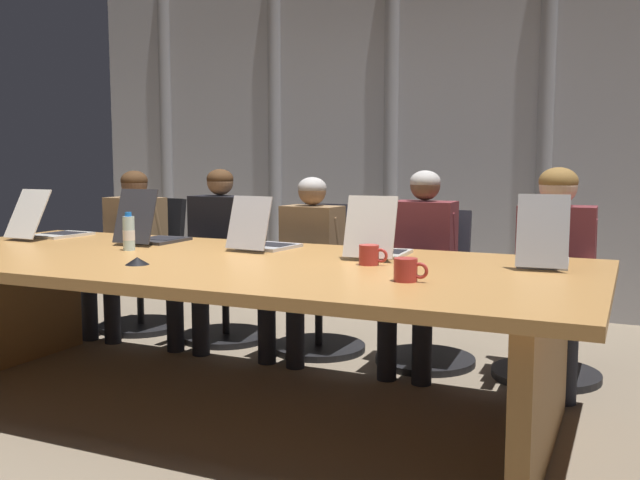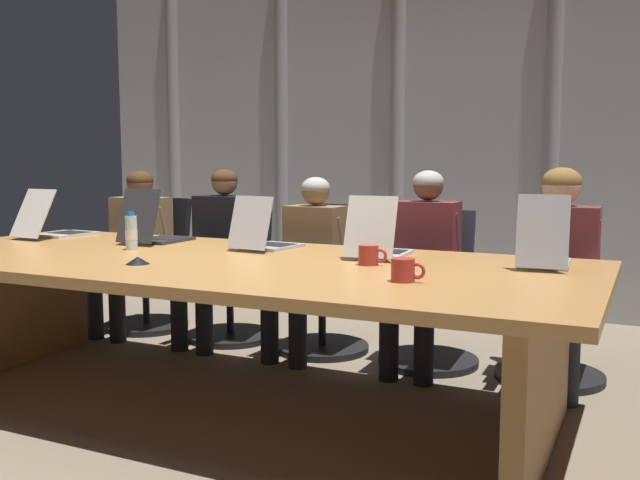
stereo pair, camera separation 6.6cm
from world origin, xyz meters
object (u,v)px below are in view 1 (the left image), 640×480
at_px(laptop_left_end, 51,228).
at_px(office_chair_center, 322,296).
at_px(water_bottle_primary, 129,233).
at_px(office_chair_left_end, 145,281).
at_px(laptop_left_mid, 152,233).
at_px(office_chair_right_mid, 428,307).
at_px(laptop_right_end, 543,253).
at_px(person_left_mid, 214,247).
at_px(person_right_mid, 420,260).
at_px(laptop_right_mid, 378,245).
at_px(coffee_mug_far, 370,255).
at_px(person_center, 305,256).
at_px(office_chair_right_end, 549,318).
at_px(office_chair_left_mid, 228,287).
at_px(person_right_end, 554,262).
at_px(laptop_center, 263,239).
at_px(conference_mic_left_side, 137,261).
at_px(coffee_mug_near, 407,270).
at_px(person_left_end, 128,242).

bearing_deg(laptop_left_end, office_chair_center, -57.95).
bearing_deg(water_bottle_primary, office_chair_left_end, 125.32).
relative_size(laptop_left_mid, office_chair_right_mid, 0.47).
bearing_deg(laptop_right_end, person_left_mid, 68.99).
bearing_deg(water_bottle_primary, office_chair_center, 60.98).
distance_m(office_chair_left_end, person_right_mid, 2.14).
xyz_separation_m(laptop_right_mid, person_left_mid, (-1.39, 0.66, -0.15)).
xyz_separation_m(water_bottle_primary, coffee_mug_far, (1.35, 0.03, -0.05)).
distance_m(laptop_left_end, person_center, 1.59).
distance_m(laptop_right_mid, person_right_mid, 0.67).
distance_m(office_chair_center, office_chair_right_end, 1.41).
bearing_deg(laptop_left_end, water_bottle_primary, -106.43).
height_order(laptop_left_mid, person_right_mid, person_right_mid).
xyz_separation_m(person_left_mid, person_right_mid, (1.42, -0.00, -0.00)).
bearing_deg(office_chair_right_mid, person_center, -80.60).
relative_size(laptop_left_mid, coffee_mug_far, 3.16).
distance_m(laptop_right_end, office_chair_left_mid, 2.36).
bearing_deg(person_right_end, coffee_mug_far, -38.16).
bearing_deg(office_chair_center, person_right_end, 85.59).
bearing_deg(laptop_left_end, laptop_left_mid, -85.70).
height_order(office_chair_center, office_chair_right_mid, office_chair_center).
relative_size(office_chair_left_end, person_left_mid, 0.81).
relative_size(office_chair_center, coffee_mug_far, 6.83).
relative_size(laptop_center, conference_mic_left_side, 3.73).
distance_m(person_right_end, coffee_mug_near, 1.37).
xyz_separation_m(office_chair_left_end, person_left_mid, (0.70, -0.16, 0.30)).
height_order(laptop_right_mid, person_right_end, person_right_end).
bearing_deg(laptop_right_end, laptop_right_mid, 85.87).
distance_m(laptop_left_end, person_left_mid, 1.02).
bearing_deg(person_left_mid, office_chair_right_end, 96.50).
xyz_separation_m(office_chair_left_mid, coffee_mug_near, (1.72, -1.45, 0.44)).
distance_m(person_left_end, person_right_end, 2.87).
bearing_deg(person_center, office_chair_center, 169.10).
height_order(laptop_left_mid, person_right_end, person_right_end).
relative_size(person_left_mid, person_right_mid, 1.00).
xyz_separation_m(laptop_left_end, person_right_mid, (2.18, 0.66, -0.16)).
relative_size(laptop_left_end, office_chair_left_end, 0.54).
distance_m(laptop_right_end, office_chair_right_end, 0.94).
relative_size(laptop_center, office_chair_right_end, 0.46).
distance_m(office_chair_right_mid, person_center, 0.82).
distance_m(office_chair_center, coffee_mug_near, 1.82).
relative_size(office_chair_right_end, coffee_mug_far, 6.54).
xyz_separation_m(laptop_right_end, person_left_mid, (-2.18, 0.66, -0.16)).
relative_size(office_chair_left_mid, office_chair_center, 1.02).
bearing_deg(person_right_mid, laptop_center, -47.82).
relative_size(office_chair_right_mid, person_right_mid, 0.79).
relative_size(laptop_left_end, office_chair_left_mid, 0.54).
distance_m(office_chair_right_mid, coffee_mug_far, 1.18).
distance_m(office_chair_left_end, person_left_end, 0.34).
relative_size(laptop_left_end, person_left_mid, 0.44).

